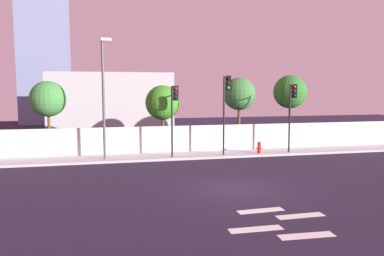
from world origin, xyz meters
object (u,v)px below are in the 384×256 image
Objects in this scene: street_lamp_curbside at (104,90)px; roadside_tree_rightmost at (290,92)px; traffic_light_left at (174,106)px; traffic_light_right at (292,103)px; fire_hydrant at (259,147)px; roadside_tree_leftmost at (48,99)px; traffic_light_center at (226,98)px; roadside_tree_midright at (239,94)px; roadside_tree_midleft at (163,103)px.

roadside_tree_rightmost is (13.99, 3.20, -0.16)m from street_lamp_curbside.
traffic_light_right is at bearing 0.15° from traffic_light_left.
roadside_tree_leftmost is at bearing 167.15° from fire_hydrant.
fire_hydrant is at bearing 16.56° from traffic_light_center.
fire_hydrant is 0.16× the size of roadside_tree_leftmost.
fire_hydrant is at bearing -140.21° from roadside_tree_rightmost.
roadside_tree_midright is at bearing 0.00° from roadside_tree_leftmost.
roadside_tree_rightmost is at bearing 0.00° from roadside_tree_leftmost.
roadside_tree_leftmost is at bearing -180.00° from roadside_tree_rightmost.
roadside_tree_leftmost is 0.94× the size of roadside_tree_midright.
traffic_light_center is at bearing -19.39° from roadside_tree_leftmost.
traffic_light_center is 0.71× the size of street_lamp_curbside.
traffic_light_left is 5.69× the size of fire_hydrant.
roadside_tree_midleft is at bearing -0.00° from roadside_tree_leftmost.
street_lamp_curbside is 1.37× the size of roadside_tree_midright.
roadside_tree_leftmost is 13.54m from roadside_tree_midright.
street_lamp_curbside is (-12.24, 0.52, 0.87)m from traffic_light_right.
street_lamp_curbside is 10.36m from roadside_tree_midright.
traffic_light_center reaches higher than traffic_light_left.
traffic_light_right is 0.98× the size of roadside_tree_midleft.
fire_hydrant is at bearing -12.85° from roadside_tree_leftmost.
roadside_tree_midleft is 0.89× the size of roadside_tree_midright.
street_lamp_curbside is 10.88m from fire_hydrant.
traffic_light_left reaches higher than fire_hydrant.
roadside_tree_midright is (-2.39, 3.71, 0.55)m from traffic_light_right.
traffic_light_center reaches higher than traffic_light_right.
traffic_light_left is 3.35m from traffic_light_center.
traffic_light_center is 0.93× the size of roadside_tree_rightmost.
traffic_light_left is at bearing -146.40° from roadside_tree_midright.
roadside_tree_midright is at bearing 0.00° from roadside_tree_midleft.
roadside_tree_midleft is at bearing -180.00° from roadside_tree_midright.
roadside_tree_leftmost is 0.91× the size of roadside_tree_rightmost.
traffic_light_right is 0.84× the size of roadside_tree_rightmost.
traffic_light_left is 10.48m from roadside_tree_rightmost.
street_lamp_curbside reaches higher than fire_hydrant.
traffic_light_center reaches higher than fire_hydrant.
traffic_light_left is 0.85× the size of roadside_tree_midright.
traffic_light_right is at bearing -13.12° from roadside_tree_leftmost.
roadside_tree_rightmost is at bearing 12.87° from street_lamp_curbside.
traffic_light_right is 0.87× the size of roadside_tree_midright.
roadside_tree_rightmost reaches higher than traffic_light_right.
traffic_light_right is 0.64× the size of street_lamp_curbside.
traffic_light_right is (4.70, 0.24, -0.36)m from traffic_light_center.
street_lamp_curbside is (-4.23, 0.54, 0.94)m from traffic_light_left.
roadside_tree_midleft is 5.81m from roadside_tree_midright.
roadside_tree_leftmost reaches higher than roadside_tree_midleft.
roadside_tree_midleft is (-8.18, 3.71, -0.04)m from traffic_light_right.
roadside_tree_midright is (13.54, 0.00, 0.28)m from roadside_tree_leftmost.
roadside_tree_midleft is at bearing 155.57° from traffic_light_right.
roadside_tree_leftmost is at bearing 180.00° from roadside_tree_midleft.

